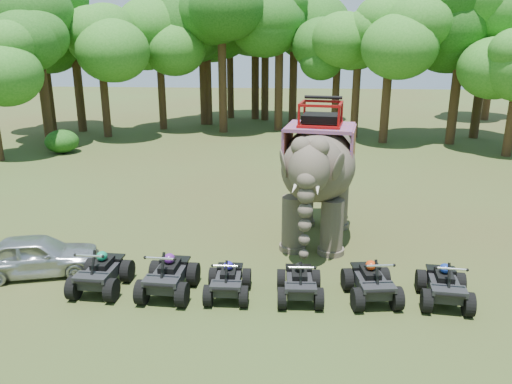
# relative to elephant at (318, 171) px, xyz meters

# --- Properties ---
(ground) EXTENTS (110.00, 110.00, 0.00)m
(ground) POSITION_rel_elephant_xyz_m (-1.98, -2.19, -2.36)
(ground) COLOR #47381E
(ground) RESTS_ON ground
(elephant) EXTENTS (3.33, 5.93, 4.71)m
(elephant) POSITION_rel_elephant_xyz_m (0.00, 0.00, 0.00)
(elephant) COLOR #4D4338
(elephant) RESTS_ON ground
(parked_car) EXTENTS (3.70, 2.24, 1.18)m
(parked_car) POSITION_rel_elephant_xyz_m (-8.15, -3.35, -1.77)
(parked_car) COLOR #B2B4BA
(parked_car) RESTS_ON ground
(atv_0) EXTENTS (1.35, 1.80, 1.29)m
(atv_0) POSITION_rel_elephant_xyz_m (-5.95, -4.13, -1.71)
(atv_0) COLOR black
(atv_0) RESTS_ON ground
(atv_1) EXTENTS (1.41, 1.87, 1.34)m
(atv_1) POSITION_rel_elephant_xyz_m (-4.07, -4.22, -1.69)
(atv_1) COLOR black
(atv_1) RESTS_ON ground
(atv_2) EXTENTS (1.17, 1.58, 1.15)m
(atv_2) POSITION_rel_elephant_xyz_m (-2.48, -4.23, -1.78)
(atv_2) COLOR black
(atv_2) RESTS_ON ground
(atv_3) EXTENTS (1.22, 1.63, 1.17)m
(atv_3) POSITION_rel_elephant_xyz_m (-0.60, -4.22, -1.77)
(atv_3) COLOR black
(atv_3) RESTS_ON ground
(atv_4) EXTENTS (1.46, 1.85, 1.26)m
(atv_4) POSITION_rel_elephant_xyz_m (1.27, -4.10, -1.73)
(atv_4) COLOR black
(atv_4) RESTS_ON ground
(atv_5) EXTENTS (1.40, 1.81, 1.25)m
(atv_5) POSITION_rel_elephant_xyz_m (3.11, -4.14, -1.73)
(atv_5) COLOR black
(atv_5) RESTS_ON ground
(tree_0) EXTENTS (6.94, 6.94, 9.91)m
(tree_0) POSITION_rel_elephant_xyz_m (-1.98, 20.74, 2.60)
(tree_0) COLOR #195114
(tree_0) RESTS_ON ground
(tree_1) EXTENTS (5.08, 5.08, 7.26)m
(tree_1) POSITION_rel_elephant_xyz_m (2.10, 20.33, 1.27)
(tree_1) COLOR #195114
(tree_1) RESTS_ON ground
(tree_2) EXTENTS (6.00, 6.00, 8.57)m
(tree_2) POSITION_rel_elephant_xyz_m (4.99, 16.65, 1.93)
(tree_2) COLOR #195114
(tree_2) RESTS_ON ground
(tree_3) EXTENTS (6.72, 6.72, 9.60)m
(tree_3) POSITION_rel_elephant_xyz_m (9.23, 16.60, 2.44)
(tree_3) COLOR #195114
(tree_3) RESTS_ON ground
(tree_28) EXTENTS (6.27, 6.27, 8.96)m
(tree_28) POSITION_rel_elephant_xyz_m (-16.22, 14.05, 2.12)
(tree_28) COLOR #195114
(tree_28) RESTS_ON ground
(tree_29) EXTENTS (5.44, 5.44, 7.77)m
(tree_29) POSITION_rel_elephant_xyz_m (-13.66, 17.29, 1.53)
(tree_29) COLOR #195114
(tree_29) RESTS_ON ground
(tree_30) EXTENTS (5.64, 5.64, 8.06)m
(tree_30) POSITION_rel_elephant_xyz_m (-10.59, 20.60, 1.67)
(tree_30) COLOR #195114
(tree_30) RESTS_ON ground
(tree_31) EXTENTS (6.76, 6.76, 9.65)m
(tree_31) POSITION_rel_elephant_xyz_m (-5.92, 19.58, 2.47)
(tree_31) COLOR #195114
(tree_31) RESTS_ON ground
(tree_32) EXTENTS (6.29, 6.29, 8.99)m
(tree_32) POSITION_rel_elephant_xyz_m (-18.35, 18.86, 2.14)
(tree_32) COLOR #195114
(tree_32) RESTS_ON ground
(tree_33) EXTENTS (7.08, 7.08, 10.11)m
(tree_33) POSITION_rel_elephant_xyz_m (-16.27, 19.24, 2.70)
(tree_33) COLOR #195114
(tree_33) RESTS_ON ground
(tree_34) EXTENTS (5.98, 5.98, 8.54)m
(tree_34) POSITION_rel_elephant_xyz_m (-6.22, 26.37, 1.91)
(tree_34) COLOR #195114
(tree_34) RESTS_ON ground
(tree_35) EXTENTS (7.03, 7.03, 10.05)m
(tree_35) POSITION_rel_elephant_xyz_m (15.01, 26.82, 2.67)
(tree_35) COLOR #195114
(tree_35) RESTS_ON ground
(tree_36) EXTENTS (7.65, 7.65, 10.93)m
(tree_36) POSITION_rel_elephant_xyz_m (-4.11, 26.03, 3.11)
(tree_36) COLOR #195114
(tree_36) RESTS_ON ground
(tree_37) EXTENTS (6.83, 6.83, 9.76)m
(tree_37) POSITION_rel_elephant_xyz_m (11.46, 18.80, 2.52)
(tree_37) COLOR #195114
(tree_37) RESTS_ON ground
(tree_38) EXTENTS (5.27, 5.27, 7.53)m
(tree_38) POSITION_rel_elephant_xyz_m (3.28, 18.41, 1.41)
(tree_38) COLOR #195114
(tree_38) RESTS_ON ground
(tree_39) EXTENTS (7.31, 7.31, 10.44)m
(tree_39) POSITION_rel_elephant_xyz_m (-3.26, 25.47, 2.86)
(tree_39) COLOR #195114
(tree_39) RESTS_ON ground
(tree_40) EXTENTS (7.04, 7.04, 10.06)m
(tree_40) POSITION_rel_elephant_xyz_m (-0.96, 23.63, 2.67)
(tree_40) COLOR #195114
(tree_40) RESTS_ON ground
(tree_41) EXTENTS (5.50, 5.50, 7.86)m
(tree_41) POSITION_rel_elephant_xyz_m (-7.53, 22.99, 1.57)
(tree_41) COLOR #195114
(tree_41) RESTS_ON ground
(tree_42) EXTENTS (7.42, 7.42, 10.60)m
(tree_42) POSITION_rel_elephant_xyz_m (-7.89, 22.97, 2.94)
(tree_42) COLOR #195114
(tree_42) RESTS_ON ground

